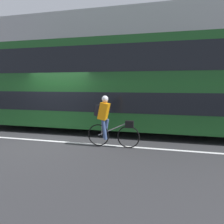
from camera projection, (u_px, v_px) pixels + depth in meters
ground_plane at (47, 141)px, 7.89m from camera, size 80.00×80.00×0.00m
road_center_line at (48, 141)px, 7.91m from camera, size 50.00×0.14×0.01m
sidewalk_curb at (97, 117)px, 13.25m from camera, size 60.00×1.67×0.13m
building_facade at (102, 63)px, 13.78m from camera, size 60.00×0.30×6.69m
bus at (106, 83)px, 9.29m from camera, size 11.85×2.54×3.78m
cyclist_on_bike at (108, 120)px, 7.08m from camera, size 1.74×0.32×1.68m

